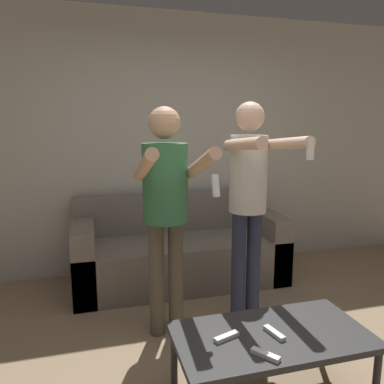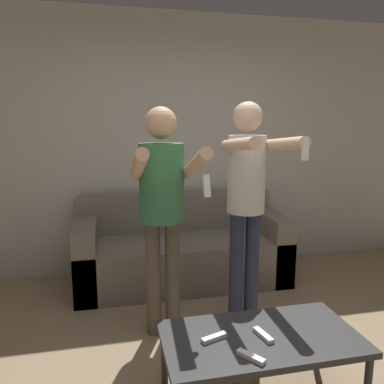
{
  "view_description": "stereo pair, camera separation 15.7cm",
  "coord_description": "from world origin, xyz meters",
  "views": [
    {
      "loc": [
        -0.85,
        -1.73,
        1.56
      ],
      "look_at": [
        -0.02,
        1.29,
        1.0
      ],
      "focal_mm": 35.0,
      "sensor_mm": 36.0,
      "label": 1
    },
    {
      "loc": [
        -0.7,
        -1.77,
        1.56
      ],
      "look_at": [
        -0.02,
        1.29,
        1.0
      ],
      "focal_mm": 35.0,
      "sensor_mm": 36.0,
      "label": 2
    }
  ],
  "objects": [
    {
      "name": "person_standing_right",
      "position": [
        0.3,
        0.83,
        1.08
      ],
      "size": [
        0.4,
        0.71,
        1.73
      ],
      "color": "#282D47",
      "rests_on": "ground_plane"
    },
    {
      "name": "person_standing_left",
      "position": [
        -0.34,
        0.83,
        1.06
      ],
      "size": [
        0.44,
        0.77,
        1.69
      ],
      "color": "brown",
      "rests_on": "ground_plane"
    },
    {
      "name": "wall_back",
      "position": [
        0.0,
        2.21,
        1.35
      ],
      "size": [
        6.4,
        0.06,
        2.7
      ],
      "color": "#B7B2A8",
      "rests_on": "ground_plane"
    },
    {
      "name": "remote_far",
      "position": [
        -0.19,
        -0.02,
        0.45
      ],
      "size": [
        0.15,
        0.08,
        0.02
      ],
      "color": "white",
      "rests_on": "coffee_table"
    },
    {
      "name": "couch",
      "position": [
        -0.02,
        1.77,
        0.3
      ],
      "size": [
        2.04,
        0.82,
        0.85
      ],
      "color": "slate",
      "rests_on": "ground_plane"
    },
    {
      "name": "remote_mid",
      "position": [
        0.07,
        -0.05,
        0.45
      ],
      "size": [
        0.07,
        0.15,
        0.02
      ],
      "color": "white",
      "rests_on": "coffee_table"
    },
    {
      "name": "remote_near",
      "position": [
        -0.06,
        -0.22,
        0.45
      ],
      "size": [
        0.12,
        0.14,
        0.02
      ],
      "color": "white",
      "rests_on": "coffee_table"
    },
    {
      "name": "coffee_table",
      "position": [
        0.07,
        -0.03,
        0.39
      ],
      "size": [
        1.08,
        0.56,
        0.43
      ],
      "color": "#2D2D2D",
      "rests_on": "ground_plane"
    }
  ]
}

